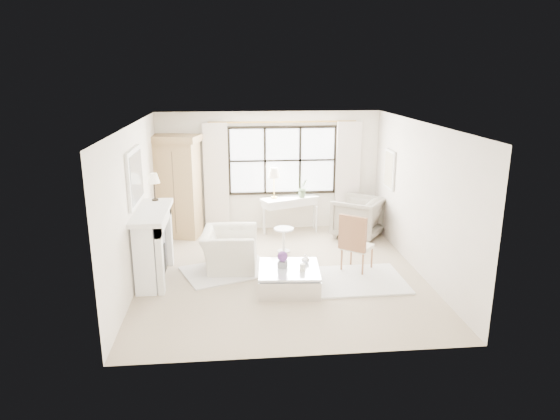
# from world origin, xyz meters

# --- Properties ---
(floor) EXTENTS (5.50, 5.50, 0.00)m
(floor) POSITION_xyz_m (0.00, 0.00, 0.00)
(floor) COLOR tan
(floor) RESTS_ON ground
(ceiling) EXTENTS (5.50, 5.50, 0.00)m
(ceiling) POSITION_xyz_m (0.00, 0.00, 2.70)
(ceiling) COLOR silver
(ceiling) RESTS_ON ground
(wall_back) EXTENTS (5.00, 0.00, 5.00)m
(wall_back) POSITION_xyz_m (0.00, 2.75, 1.35)
(wall_back) COLOR white
(wall_back) RESTS_ON ground
(wall_front) EXTENTS (5.00, 0.00, 5.00)m
(wall_front) POSITION_xyz_m (0.00, -2.75, 1.35)
(wall_front) COLOR white
(wall_front) RESTS_ON ground
(wall_left) EXTENTS (0.00, 5.50, 5.50)m
(wall_left) POSITION_xyz_m (-2.50, 0.00, 1.35)
(wall_left) COLOR white
(wall_left) RESTS_ON ground
(wall_right) EXTENTS (0.00, 5.50, 5.50)m
(wall_right) POSITION_xyz_m (2.50, 0.00, 1.35)
(wall_right) COLOR beige
(wall_right) RESTS_ON ground
(window_pane) EXTENTS (2.40, 0.02, 1.50)m
(window_pane) POSITION_xyz_m (0.30, 2.73, 1.60)
(window_pane) COLOR white
(window_pane) RESTS_ON wall_back
(window_frame) EXTENTS (2.50, 0.04, 1.50)m
(window_frame) POSITION_xyz_m (0.30, 2.72, 1.60)
(window_frame) COLOR black
(window_frame) RESTS_ON wall_back
(curtain_rod) EXTENTS (3.30, 0.04, 0.04)m
(curtain_rod) POSITION_xyz_m (0.30, 2.67, 2.47)
(curtain_rod) COLOR #B3873E
(curtain_rod) RESTS_ON wall_back
(curtain_left) EXTENTS (0.55, 0.10, 2.47)m
(curtain_left) POSITION_xyz_m (-1.20, 2.65, 1.24)
(curtain_left) COLOR silver
(curtain_left) RESTS_ON ground
(curtain_right) EXTENTS (0.55, 0.10, 2.47)m
(curtain_right) POSITION_xyz_m (1.80, 2.65, 1.24)
(curtain_right) COLOR beige
(curtain_right) RESTS_ON ground
(fireplace) EXTENTS (0.58, 1.66, 1.26)m
(fireplace) POSITION_xyz_m (-2.27, 0.00, 0.65)
(fireplace) COLOR white
(fireplace) RESTS_ON ground
(mirror_frame) EXTENTS (0.05, 1.15, 0.95)m
(mirror_frame) POSITION_xyz_m (-2.47, 0.00, 1.84)
(mirror_frame) COLOR white
(mirror_frame) RESTS_ON wall_left
(mirror_glass) EXTENTS (0.02, 1.00, 0.80)m
(mirror_glass) POSITION_xyz_m (-2.44, 0.00, 1.84)
(mirror_glass) COLOR silver
(mirror_glass) RESTS_ON wall_left
(art_frame) EXTENTS (0.04, 0.62, 0.82)m
(art_frame) POSITION_xyz_m (2.47, 1.70, 1.55)
(art_frame) COLOR silver
(art_frame) RESTS_ON wall_right
(art_canvas) EXTENTS (0.01, 0.52, 0.72)m
(art_canvas) POSITION_xyz_m (2.45, 1.70, 1.55)
(art_canvas) COLOR #BCB091
(art_canvas) RESTS_ON wall_right
(mantel_lamp) EXTENTS (0.22, 0.22, 0.51)m
(mantel_lamp) POSITION_xyz_m (-2.26, 0.65, 1.65)
(mantel_lamp) COLOR black
(mantel_lamp) RESTS_ON fireplace
(armoire) EXTENTS (1.26, 0.95, 2.24)m
(armoire) POSITION_xyz_m (-2.09, 2.38, 1.14)
(armoire) COLOR tan
(armoire) RESTS_ON floor
(console_table) EXTENTS (1.37, 0.90, 0.80)m
(console_table) POSITION_xyz_m (0.44, 2.46, 0.40)
(console_table) COLOR silver
(console_table) RESTS_ON floor
(console_lamp) EXTENTS (0.28, 0.28, 0.69)m
(console_lamp) POSITION_xyz_m (0.08, 2.44, 1.36)
(console_lamp) COLOR #B99640
(console_lamp) RESTS_ON console_table
(orchid_plant) EXTENTS (0.30, 0.28, 0.43)m
(orchid_plant) POSITION_xyz_m (0.74, 2.44, 1.01)
(orchid_plant) COLOR #516C48
(orchid_plant) RESTS_ON console_table
(side_table) EXTENTS (0.40, 0.40, 0.51)m
(side_table) POSITION_xyz_m (0.16, 1.11, 0.33)
(side_table) COLOR silver
(side_table) RESTS_ON floor
(rug_left) EXTENTS (1.89, 1.61, 0.03)m
(rug_left) POSITION_xyz_m (-0.95, 0.18, 0.01)
(rug_left) COLOR silver
(rug_left) RESTS_ON floor
(rug_right) EXTENTS (1.80, 1.36, 0.03)m
(rug_right) POSITION_xyz_m (1.22, -0.47, 0.02)
(rug_right) COLOR silver
(rug_right) RESTS_ON floor
(club_armchair) EXTENTS (1.06, 1.19, 0.72)m
(club_armchair) POSITION_xyz_m (-0.93, 0.37, 0.36)
(club_armchair) COLOR silver
(club_armchair) RESTS_ON floor
(wingback_chair) EXTENTS (1.35, 1.34, 0.89)m
(wingback_chair) POSITION_xyz_m (1.89, 1.93, 0.45)
(wingback_chair) COLOR gray
(wingback_chair) RESTS_ON floor
(french_chair) EXTENTS (0.68, 0.68, 1.08)m
(french_chair) POSITION_xyz_m (1.38, -0.01, 0.31)
(french_chair) COLOR #9A6440
(french_chair) RESTS_ON floor
(coffee_table) EXTENTS (1.08, 1.08, 0.38)m
(coffee_table) POSITION_xyz_m (0.06, -0.69, 0.18)
(coffee_table) COLOR silver
(coffee_table) RESTS_ON floor
(planter_box) EXTENTS (0.18, 0.18, 0.11)m
(planter_box) POSITION_xyz_m (-0.04, -0.64, 0.43)
(planter_box) COLOR gray
(planter_box) RESTS_ON coffee_table
(planter_flowers) EXTENTS (0.18, 0.18, 0.18)m
(planter_flowers) POSITION_xyz_m (-0.04, -0.64, 0.57)
(planter_flowers) COLOR #5C2E75
(planter_flowers) RESTS_ON planter_box
(pillar_candle) EXTENTS (0.10, 0.10, 0.12)m
(pillar_candle) POSITION_xyz_m (0.27, -0.83, 0.44)
(pillar_candle) COLOR white
(pillar_candle) RESTS_ON coffee_table
(coffee_vase) EXTENTS (0.16, 0.16, 0.14)m
(coffee_vase) POSITION_xyz_m (0.37, -0.49, 0.45)
(coffee_vase) COLOR white
(coffee_vase) RESTS_ON coffee_table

